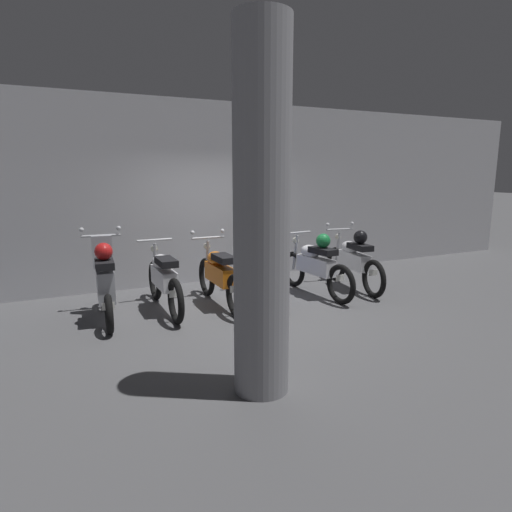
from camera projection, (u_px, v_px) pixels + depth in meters
name	position (u px, v px, depth m)	size (l,w,h in m)	color
ground_plane	(254.00, 308.00, 6.79)	(80.00, 80.00, 0.00)	#4C4C4F
back_wall	(207.00, 193.00, 8.36)	(16.00, 0.30, 3.38)	#ADADB2
motorbike_slot_0	(105.00, 281.00, 6.17)	(0.59, 1.68, 1.29)	black
motorbike_slot_1	(164.00, 279.00, 6.61)	(0.56, 1.95, 1.03)	black
motorbike_slot_2	(219.00, 275.00, 6.86)	(0.59, 1.95, 1.15)	black
motorbike_slot_3	(266.00, 269.00, 7.28)	(0.58, 1.94, 1.15)	black
motorbike_slot_4	(315.00, 265.00, 7.46)	(0.56, 1.95, 1.08)	black
motorbike_slot_5	(354.00, 260.00, 7.88)	(0.59, 1.95, 1.15)	black
support_pillar	(262.00, 216.00, 3.94)	(0.52, 0.52, 3.38)	gray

